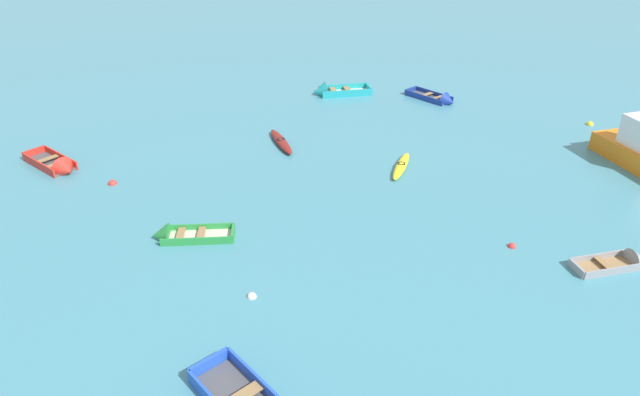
{
  "coord_description": "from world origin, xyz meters",
  "views": [
    {
      "loc": [
        -5.26,
        0.62,
        12.25
      ],
      "look_at": [
        0.0,
        21.58,
        0.15
      ],
      "focal_mm": 31.72,
      "sensor_mm": 36.0,
      "label": 1
    }
  ],
  "objects_px": {
    "rowboat_deep_blue_cluster_inner": "(440,100)",
    "kayak_yellow_back_row_center": "(401,166)",
    "kayak_maroon_far_right": "(281,141)",
    "rowboat_grey_near_left": "(624,261)",
    "mooring_buoy_near_foreground": "(113,184)",
    "mooring_buoy_far_field": "(252,297)",
    "mooring_buoy_trailing": "(590,125)",
    "rowboat_green_back_row_left": "(176,235)",
    "mooring_buoy_between_boats_right": "(512,247)",
    "rowboat_red_midfield_left": "(59,167)",
    "rowboat_turquoise_center": "(331,92)"
  },
  "relations": [
    {
      "from": "rowboat_red_midfield_left",
      "to": "rowboat_green_back_row_left",
      "type": "relative_size",
      "value": 1.08
    },
    {
      "from": "rowboat_red_midfield_left",
      "to": "mooring_buoy_between_boats_right",
      "type": "relative_size",
      "value": 11.47
    },
    {
      "from": "rowboat_deep_blue_cluster_inner",
      "to": "mooring_buoy_trailing",
      "type": "bearing_deg",
      "value": -40.1
    },
    {
      "from": "mooring_buoy_between_boats_right",
      "to": "mooring_buoy_near_foreground",
      "type": "bearing_deg",
      "value": 148.97
    },
    {
      "from": "rowboat_green_back_row_left",
      "to": "mooring_buoy_near_foreground",
      "type": "relative_size",
      "value": 8.22
    },
    {
      "from": "rowboat_deep_blue_cluster_inner",
      "to": "rowboat_green_back_row_left",
      "type": "height_order",
      "value": "rowboat_deep_blue_cluster_inner"
    },
    {
      "from": "rowboat_grey_near_left",
      "to": "mooring_buoy_trailing",
      "type": "distance_m",
      "value": 14.41
    },
    {
      "from": "rowboat_deep_blue_cluster_inner",
      "to": "mooring_buoy_near_foreground",
      "type": "height_order",
      "value": "rowboat_deep_blue_cluster_inner"
    },
    {
      "from": "kayak_maroon_far_right",
      "to": "rowboat_deep_blue_cluster_inner",
      "type": "bearing_deg",
      "value": 20.13
    },
    {
      "from": "mooring_buoy_near_foreground",
      "to": "kayak_yellow_back_row_center",
      "type": "bearing_deg",
      "value": -7.29
    },
    {
      "from": "rowboat_turquoise_center",
      "to": "kayak_yellow_back_row_center",
      "type": "bearing_deg",
      "value": -87.53
    },
    {
      "from": "mooring_buoy_between_boats_right",
      "to": "mooring_buoy_far_field",
      "type": "distance_m",
      "value": 10.15
    },
    {
      "from": "rowboat_red_midfield_left",
      "to": "mooring_buoy_trailing",
      "type": "height_order",
      "value": "rowboat_red_midfield_left"
    },
    {
      "from": "rowboat_deep_blue_cluster_inner",
      "to": "rowboat_turquoise_center",
      "type": "xyz_separation_m",
      "value": [
        -6.42,
        3.1,
        0.04
      ]
    },
    {
      "from": "rowboat_grey_near_left",
      "to": "mooring_buoy_near_foreground",
      "type": "distance_m",
      "value": 21.71
    },
    {
      "from": "rowboat_red_midfield_left",
      "to": "mooring_buoy_between_boats_right",
      "type": "bearing_deg",
      "value": -32.36
    },
    {
      "from": "rowboat_turquoise_center",
      "to": "mooring_buoy_trailing",
      "type": "distance_m",
      "value": 15.83
    },
    {
      "from": "kayak_maroon_far_right",
      "to": "mooring_buoy_trailing",
      "type": "bearing_deg",
      "value": -5.2
    },
    {
      "from": "rowboat_deep_blue_cluster_inner",
      "to": "mooring_buoy_far_field",
      "type": "relative_size",
      "value": 11.04
    },
    {
      "from": "kayak_maroon_far_right",
      "to": "mooring_buoy_far_field",
      "type": "relative_size",
      "value": 10.73
    },
    {
      "from": "rowboat_green_back_row_left",
      "to": "mooring_buoy_between_boats_right",
      "type": "height_order",
      "value": "rowboat_green_back_row_left"
    },
    {
      "from": "mooring_buoy_near_foreground",
      "to": "mooring_buoy_far_field",
      "type": "xyz_separation_m",
      "value": [
        5.13,
        -9.74,
        0.0
      ]
    },
    {
      "from": "rowboat_grey_near_left",
      "to": "rowboat_green_back_row_left",
      "type": "height_order",
      "value": "rowboat_green_back_row_left"
    },
    {
      "from": "mooring_buoy_trailing",
      "to": "kayak_maroon_far_right",
      "type": "bearing_deg",
      "value": 174.8
    },
    {
      "from": "rowboat_red_midfield_left",
      "to": "rowboat_turquoise_center",
      "type": "relative_size",
      "value": 0.93
    },
    {
      "from": "rowboat_green_back_row_left",
      "to": "kayak_maroon_far_right",
      "type": "xyz_separation_m",
      "value": [
        5.7,
        8.03,
        0.01
      ]
    },
    {
      "from": "rowboat_red_midfield_left",
      "to": "rowboat_turquoise_center",
      "type": "height_order",
      "value": "rowboat_turquoise_center"
    },
    {
      "from": "kayak_maroon_far_right",
      "to": "mooring_buoy_trailing",
      "type": "distance_m",
      "value": 17.91
    },
    {
      "from": "rowboat_green_back_row_left",
      "to": "mooring_buoy_between_boats_right",
      "type": "distance_m",
      "value": 13.05
    },
    {
      "from": "rowboat_red_midfield_left",
      "to": "rowboat_deep_blue_cluster_inner",
      "type": "bearing_deg",
      "value": 11.51
    },
    {
      "from": "kayak_yellow_back_row_center",
      "to": "kayak_maroon_far_right",
      "type": "height_order",
      "value": "kayak_maroon_far_right"
    },
    {
      "from": "rowboat_turquoise_center",
      "to": "mooring_buoy_near_foreground",
      "type": "relative_size",
      "value": 9.56
    },
    {
      "from": "rowboat_deep_blue_cluster_inner",
      "to": "rowboat_grey_near_left",
      "type": "height_order",
      "value": "rowboat_deep_blue_cluster_inner"
    },
    {
      "from": "mooring_buoy_between_boats_right",
      "to": "mooring_buoy_near_foreground",
      "type": "relative_size",
      "value": 0.77
    },
    {
      "from": "rowboat_red_midfield_left",
      "to": "mooring_buoy_far_field",
      "type": "relative_size",
      "value": 10.97
    },
    {
      "from": "rowboat_grey_near_left",
      "to": "mooring_buoy_far_field",
      "type": "height_order",
      "value": "rowboat_grey_near_left"
    },
    {
      "from": "rowboat_deep_blue_cluster_inner",
      "to": "kayak_maroon_far_right",
      "type": "distance_m",
      "value": 11.8
    },
    {
      "from": "rowboat_grey_near_left",
      "to": "mooring_buoy_trailing",
      "type": "relative_size",
      "value": 6.72
    },
    {
      "from": "mooring_buoy_between_boats_right",
      "to": "mooring_buoy_trailing",
      "type": "bearing_deg",
      "value": 42.6
    },
    {
      "from": "rowboat_turquoise_center",
      "to": "mooring_buoy_near_foreground",
      "type": "height_order",
      "value": "rowboat_turquoise_center"
    },
    {
      "from": "rowboat_red_midfield_left",
      "to": "kayak_yellow_back_row_center",
      "type": "xyz_separation_m",
      "value": [
        16.21,
        -3.88,
        -0.05
      ]
    },
    {
      "from": "rowboat_deep_blue_cluster_inner",
      "to": "mooring_buoy_between_boats_right",
      "type": "distance_m",
      "value": 16.39
    },
    {
      "from": "rowboat_turquoise_center",
      "to": "rowboat_green_back_row_left",
      "type": "distance_m",
      "value": 18.39
    },
    {
      "from": "rowboat_grey_near_left",
      "to": "mooring_buoy_between_boats_right",
      "type": "xyz_separation_m",
      "value": [
        -3.33,
        2.04,
        -0.14
      ]
    },
    {
      "from": "rowboat_deep_blue_cluster_inner",
      "to": "kayak_yellow_back_row_center",
      "type": "distance_m",
      "value": 10.27
    },
    {
      "from": "kayak_yellow_back_row_center",
      "to": "mooring_buoy_near_foreground",
      "type": "height_order",
      "value": "kayak_yellow_back_row_center"
    },
    {
      "from": "rowboat_grey_near_left",
      "to": "kayak_maroon_far_right",
      "type": "height_order",
      "value": "rowboat_grey_near_left"
    },
    {
      "from": "rowboat_deep_blue_cluster_inner",
      "to": "rowboat_turquoise_center",
      "type": "relative_size",
      "value": 0.93
    },
    {
      "from": "rowboat_red_midfield_left",
      "to": "kayak_maroon_far_right",
      "type": "height_order",
      "value": "rowboat_red_midfield_left"
    },
    {
      "from": "kayak_maroon_far_right",
      "to": "mooring_buoy_near_foreground",
      "type": "xyz_separation_m",
      "value": [
        -8.45,
        -2.58,
        -0.16
      ]
    }
  ]
}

